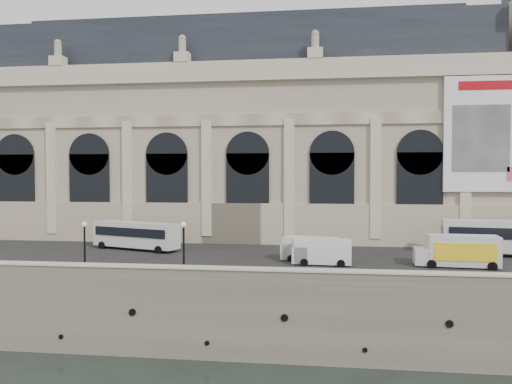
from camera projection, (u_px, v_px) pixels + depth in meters
ground at (258, 363)px, 38.12m from camera, size 260.00×260.00×0.00m
quay at (288, 253)px, 72.71m from camera, size 160.00×70.00×6.00m
street at (275, 255)px, 51.79m from camera, size 160.00×24.00×0.06m
parapet at (259, 276)px, 38.49m from camera, size 160.00×1.40×1.21m
museum at (243, 136)px, 68.79m from camera, size 69.00×18.70×29.10m
bus_left at (136, 235)px, 55.55m from camera, size 10.73×5.55×3.13m
bus_right at (507, 237)px, 51.10m from camera, size 12.79×4.34×3.70m
van_b at (307, 249)px, 48.27m from camera, size 5.70×3.31×2.39m
van_c at (319, 252)px, 46.46m from camera, size 5.50×2.45×2.41m
box_truck at (458, 251)px, 45.23m from camera, size 7.44×3.05×2.93m
lamp_left at (85, 248)px, 42.55m from camera, size 0.45×0.45×4.44m
lamp_right at (184, 250)px, 40.64m from camera, size 0.47×0.47×4.60m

